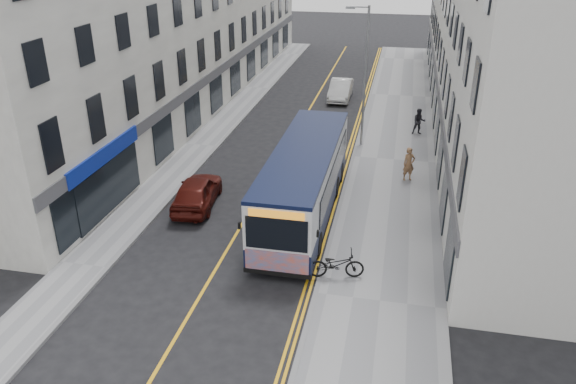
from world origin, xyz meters
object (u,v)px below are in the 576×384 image
at_px(city_bus, 304,179).
at_px(pedestrian_near, 409,164).
at_px(pedestrian_far, 419,122).
at_px(bicycle, 336,264).
at_px(car_white, 341,90).
at_px(car_maroon, 197,192).
at_px(streetlamp, 364,73).

xyz_separation_m(city_bus, pedestrian_near, (4.53, 4.60, -0.77)).
height_order(city_bus, pedestrian_far, city_bus).
xyz_separation_m(bicycle, pedestrian_far, (2.98, 16.61, 0.27)).
height_order(car_white, car_maroon, car_maroon).
bearing_deg(bicycle, pedestrian_far, -21.43).
height_order(city_bus, bicycle, city_bus).
bearing_deg(streetlamp, pedestrian_near, -58.52).
bearing_deg(pedestrian_near, bicycle, -128.67).
bearing_deg(car_maroon, pedestrian_near, -159.68).
relative_size(streetlamp, car_white, 1.84).
bearing_deg(pedestrian_far, bicycle, -109.66).
bearing_deg(bicycle, car_maroon, 45.10).
bearing_deg(pedestrian_far, city_bus, -122.75).
height_order(pedestrian_near, car_maroon, pedestrian_near).
xyz_separation_m(bicycle, car_maroon, (-7.09, 4.71, 0.07)).
xyz_separation_m(streetlamp, bicycle, (0.39, -14.08, -3.73)).
height_order(streetlamp, city_bus, streetlamp).
height_order(streetlamp, car_maroon, streetlamp).
distance_m(city_bus, pedestrian_far, 12.84).
distance_m(city_bus, car_maroon, 5.11).
height_order(city_bus, car_white, city_bus).
distance_m(bicycle, pedestrian_near, 9.75).
bearing_deg(city_bus, car_white, 91.96).
bearing_deg(bicycle, city_bus, 11.98).
distance_m(streetlamp, pedestrian_far, 5.45).
bearing_deg(car_maroon, city_bus, 175.41).
distance_m(car_white, car_maroon, 19.55).
xyz_separation_m(pedestrian_near, car_maroon, (-9.54, -4.72, -0.26)).
relative_size(bicycle, car_maroon, 0.48).
height_order(pedestrian_near, pedestrian_far, pedestrian_near).
bearing_deg(pedestrian_near, car_white, 85.75).
bearing_deg(bicycle, streetlamp, -9.66).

